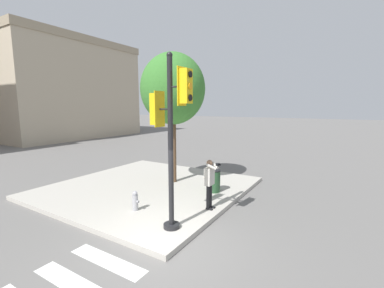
{
  "coord_description": "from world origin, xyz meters",
  "views": [
    {
      "loc": [
        -5.05,
        -4.0,
        3.74
      ],
      "look_at": [
        2.07,
        0.33,
        2.5
      ],
      "focal_mm": 24.0,
      "sensor_mm": 36.0,
      "label": 1
    }
  ],
  "objects_px": {
    "street_tree": "(173,89)",
    "trash_bin": "(214,181)",
    "traffic_signal_pole": "(171,127)",
    "fire_hydrant": "(135,201)",
    "person_photographer": "(210,179)"
  },
  "relations": [
    {
      "from": "trash_bin",
      "to": "street_tree",
      "type": "bearing_deg",
      "value": 82.34
    },
    {
      "from": "traffic_signal_pole",
      "to": "person_photographer",
      "type": "bearing_deg",
      "value": -8.96
    },
    {
      "from": "traffic_signal_pole",
      "to": "fire_hydrant",
      "type": "height_order",
      "value": "traffic_signal_pole"
    },
    {
      "from": "traffic_signal_pole",
      "to": "fire_hydrant",
      "type": "xyz_separation_m",
      "value": [
        0.39,
        1.83,
        -2.64
      ]
    },
    {
      "from": "fire_hydrant",
      "to": "traffic_signal_pole",
      "type": "bearing_deg",
      "value": -102.07
    },
    {
      "from": "traffic_signal_pole",
      "to": "trash_bin",
      "type": "relative_size",
      "value": 5.35
    },
    {
      "from": "person_photographer",
      "to": "street_tree",
      "type": "height_order",
      "value": "street_tree"
    },
    {
      "from": "traffic_signal_pole",
      "to": "fire_hydrant",
      "type": "distance_m",
      "value": 3.24
    },
    {
      "from": "fire_hydrant",
      "to": "trash_bin",
      "type": "xyz_separation_m",
      "value": [
        3.16,
        -1.47,
        0.13
      ]
    },
    {
      "from": "street_tree",
      "to": "fire_hydrant",
      "type": "xyz_separation_m",
      "value": [
        -3.47,
        -0.83,
        -3.98
      ]
    },
    {
      "from": "street_tree",
      "to": "trash_bin",
      "type": "xyz_separation_m",
      "value": [
        -0.31,
        -2.3,
        -3.85
      ]
    },
    {
      "from": "traffic_signal_pole",
      "to": "street_tree",
      "type": "relative_size",
      "value": 0.84
    },
    {
      "from": "person_photographer",
      "to": "fire_hydrant",
      "type": "distance_m",
      "value": 2.67
    },
    {
      "from": "street_tree",
      "to": "trash_bin",
      "type": "height_order",
      "value": "street_tree"
    },
    {
      "from": "person_photographer",
      "to": "trash_bin",
      "type": "bearing_deg",
      "value": 21.01
    }
  ]
}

